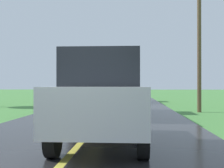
{
  "coord_description": "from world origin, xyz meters",
  "views": [
    {
      "loc": [
        1.09,
        -3.74,
        1.31
      ],
      "look_at": [
        0.16,
        10.6,
        1.4
      ],
      "focal_mm": 47.77,
      "sensor_mm": 36.0,
      "label": 1
    }
  ],
  "objects_px": {
    "banana_truck_near": "(109,83)",
    "banana_truck_far": "(119,84)",
    "following_car": "(104,97)",
    "utility_pole_roadside": "(199,27)"
  },
  "relations": [
    {
      "from": "banana_truck_far",
      "to": "following_car",
      "type": "bearing_deg",
      "value": -88.65
    },
    {
      "from": "banana_truck_far",
      "to": "utility_pole_roadside",
      "type": "height_order",
      "value": "utility_pole_roadside"
    },
    {
      "from": "following_car",
      "to": "banana_truck_near",
      "type": "bearing_deg",
      "value": 93.46
    },
    {
      "from": "banana_truck_near",
      "to": "banana_truck_far",
      "type": "bearing_deg",
      "value": 89.87
    },
    {
      "from": "following_car",
      "to": "utility_pole_roadside",
      "type": "bearing_deg",
      "value": 65.77
    },
    {
      "from": "utility_pole_roadside",
      "to": "following_car",
      "type": "bearing_deg",
      "value": -114.23
    },
    {
      "from": "utility_pole_roadside",
      "to": "following_car",
      "type": "xyz_separation_m",
      "value": [
        -3.95,
        -8.78,
        -3.19
      ]
    },
    {
      "from": "banana_truck_near",
      "to": "banana_truck_far",
      "type": "height_order",
      "value": "same"
    },
    {
      "from": "utility_pole_roadside",
      "to": "banana_truck_far",
      "type": "bearing_deg",
      "value": 115.88
    },
    {
      "from": "banana_truck_near",
      "to": "banana_truck_far",
      "type": "relative_size",
      "value": 1.0
    }
  ]
}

